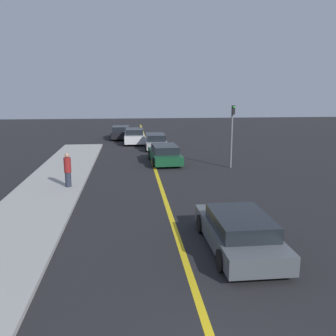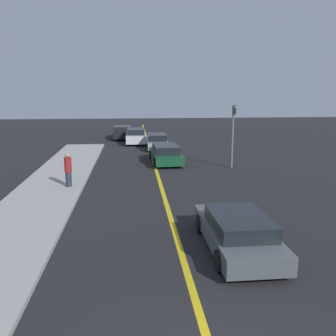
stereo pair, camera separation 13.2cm
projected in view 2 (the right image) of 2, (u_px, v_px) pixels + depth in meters
road_center_line at (156, 169)px, 23.51m from camera, size 0.20×60.00×0.01m
sidewalk_left at (53, 185)px, 19.31m from camera, size 3.27×28.48×0.15m
car_near_right_lane at (237, 232)px, 11.70m from camera, size 2.03×4.71×1.18m
car_ahead_center at (166, 154)px, 25.55m from camera, size 2.11×4.77×1.24m
car_far_distant at (157, 141)px, 31.63m from camera, size 1.85×4.49×1.26m
car_parked_left_lot at (136, 136)px, 34.65m from camera, size 1.92×4.42×1.38m
car_oncoming_far at (123, 132)px, 37.83m from camera, size 2.03×4.07×1.30m
pedestrian_mid_group at (68, 170)px, 18.64m from camera, size 0.35×0.35×1.71m
traffic_light at (233, 130)px, 23.42m from camera, size 0.18×0.40×3.96m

